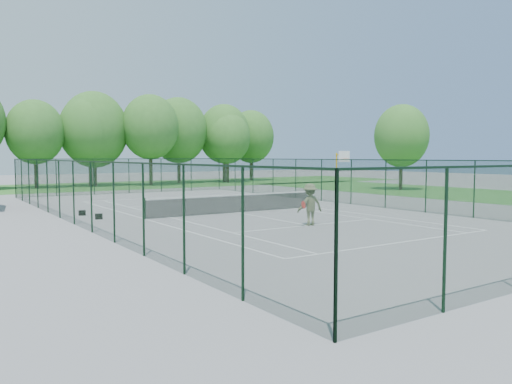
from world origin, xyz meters
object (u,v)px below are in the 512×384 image
basketball_goal (341,164)px  tennis_player (310,205)px  sports_bag_a (82,213)px  tennis_net (237,203)px

basketball_goal → tennis_player: (-13.78, -12.62, -1.59)m
sports_bag_a → tennis_player: (7.82, -9.88, 0.83)m
sports_bag_a → basketball_goal: bearing=15.3°
basketball_goal → tennis_player: bearing=-137.5°
tennis_net → tennis_player: 6.44m
tennis_net → sports_bag_a: bearing=156.0°
sports_bag_a → tennis_player: tennis_player is taller
tennis_net → sports_bag_a: size_ratio=30.86×
basketball_goal → tennis_player: size_ratio=1.87×
sports_bag_a → tennis_player: bearing=-43.5°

